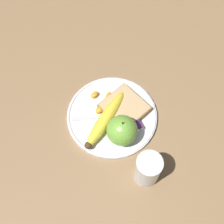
# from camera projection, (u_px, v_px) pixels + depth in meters

# --- Properties ---
(ground_plane) EXTENTS (3.00, 3.00, 0.00)m
(ground_plane) POSITION_uv_depth(u_px,v_px,m) (112.00, 117.00, 0.89)
(ground_plane) COLOR olive
(plate) EXTENTS (0.25, 0.25, 0.01)m
(plate) POSITION_uv_depth(u_px,v_px,m) (112.00, 116.00, 0.88)
(plate) COLOR silver
(plate) RESTS_ON ground_plane
(juice_glass) EXTENTS (0.06, 0.06, 0.10)m
(juice_glass) POSITION_uv_depth(u_px,v_px,m) (147.00, 170.00, 0.77)
(juice_glass) COLOR silver
(juice_glass) RESTS_ON ground_plane
(apple) EXTENTS (0.08, 0.08, 0.09)m
(apple) POSITION_uv_depth(u_px,v_px,m) (122.00, 130.00, 0.81)
(apple) COLOR #72B23D
(apple) RESTS_ON plate
(banana) EXTENTS (0.13, 0.18, 0.04)m
(banana) POSITION_uv_depth(u_px,v_px,m) (105.00, 119.00, 0.85)
(banana) COLOR yellow
(banana) RESTS_ON plate
(bread_slice) EXTENTS (0.14, 0.13, 0.02)m
(bread_slice) POSITION_uv_depth(u_px,v_px,m) (125.00, 109.00, 0.87)
(bread_slice) COLOR olive
(bread_slice) RESTS_ON plate
(fork) EXTENTS (0.07, 0.17, 0.00)m
(fork) POSITION_uv_depth(u_px,v_px,m) (107.00, 115.00, 0.88)
(fork) COLOR silver
(fork) RESTS_ON plate
(jam_packet) EXTENTS (0.04, 0.03, 0.02)m
(jam_packet) POSITION_uv_depth(u_px,v_px,m) (134.00, 125.00, 0.85)
(jam_packet) COLOR white
(jam_packet) RESTS_ON plate
(orange_segment_0) EXTENTS (0.02, 0.03, 0.02)m
(orange_segment_0) POSITION_uv_depth(u_px,v_px,m) (100.00, 110.00, 0.88)
(orange_segment_0) COLOR orange
(orange_segment_0) RESTS_ON plate
(orange_segment_1) EXTENTS (0.03, 0.03, 0.02)m
(orange_segment_1) POSITION_uv_depth(u_px,v_px,m) (109.00, 104.00, 0.89)
(orange_segment_1) COLOR orange
(orange_segment_1) RESTS_ON plate
(orange_segment_2) EXTENTS (0.04, 0.04, 0.02)m
(orange_segment_2) POSITION_uv_depth(u_px,v_px,m) (109.00, 97.00, 0.89)
(orange_segment_2) COLOR orange
(orange_segment_2) RESTS_ON plate
(orange_segment_3) EXTENTS (0.03, 0.03, 0.02)m
(orange_segment_3) POSITION_uv_depth(u_px,v_px,m) (114.00, 103.00, 0.89)
(orange_segment_3) COLOR orange
(orange_segment_3) RESTS_ON plate
(orange_segment_4) EXTENTS (0.02, 0.03, 0.01)m
(orange_segment_4) POSITION_uv_depth(u_px,v_px,m) (95.00, 95.00, 0.90)
(orange_segment_4) COLOR orange
(orange_segment_4) RESTS_ON plate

